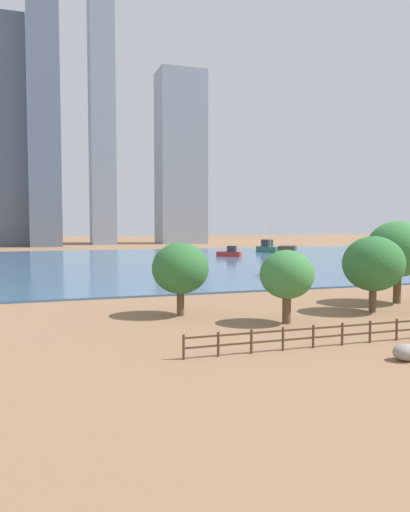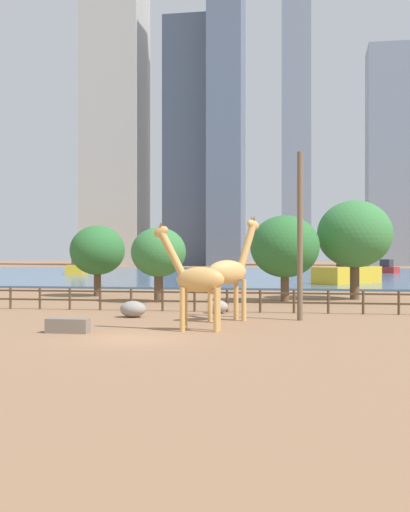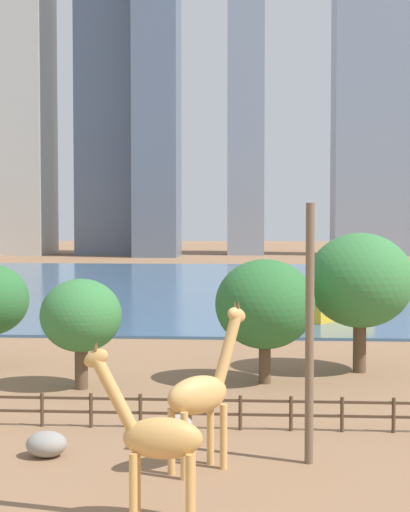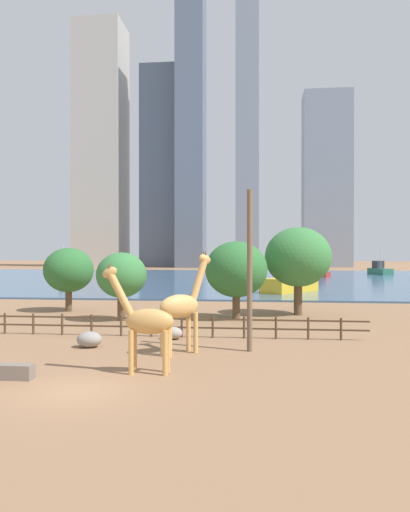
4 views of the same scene
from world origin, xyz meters
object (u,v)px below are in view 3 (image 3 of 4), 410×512
utility_pole (310,334)px  boulder_near_fence (177,425)px  giraffe_tall (156,438)px  boat_ferry (333,300)px  boat_tug (364,274)px  giraffe_companion (202,393)px  tree_left_large (81,316)px  tree_center_broad (360,281)px  boulder_by_pole (46,444)px  tree_right_tall (265,304)px

utility_pole → boulder_near_fence: bearing=146.1°
giraffe_tall → boat_ferry: bearing=-101.5°
boat_tug → boulder_near_fence: bearing=116.2°
giraffe_companion → boat_ferry: giraffe_companion is taller
boulder_near_fence → tree_left_large: 9.59m
giraffe_tall → boat_ferry: giraffe_tall is taller
boulder_near_fence → boat_ferry: (8.86, 34.02, 1.15)m
giraffe_tall → utility_pole: 7.03m
giraffe_tall → boat_tug: giraffe_tall is taller
giraffe_tall → tree_center_broad: tree_center_broad is taller
giraffe_tall → boat_tug: bearing=-101.3°
giraffe_companion → tree_center_broad: size_ratio=0.73×
tree_left_large → boat_ferry: bearing=62.1°
giraffe_tall → boulder_by_pole: 7.08m
tree_right_tall → tree_left_large: bearing=-168.0°
utility_pole → boulder_by_pole: (-8.61, 0.10, -3.76)m
giraffe_tall → boat_ferry: 43.17m
boulder_near_fence → boulder_by_pole: 5.01m
boulder_near_fence → boat_tug: size_ratio=0.22×
tree_left_large → giraffe_companion: bearing=-60.7°
tree_center_broad → boat_ferry: size_ratio=0.79×
giraffe_tall → tree_right_tall: (2.97, 17.54, 1.59)m
giraffe_tall → tree_left_large: tree_left_large is taller
boat_ferry → tree_left_large: bearing=6.4°
tree_right_tall → boat_ferry: size_ratio=0.66×
utility_pole → tree_center_broad: utility_pole is taller
tree_left_large → boat_tug: 69.56m
boulder_by_pole → tree_left_large: tree_left_large is taller
giraffe_companion → tree_left_large: bearing=75.1°
boulder_near_fence → tree_right_tall: bearing=70.5°
boulder_by_pole → tree_left_large: (-1.20, 10.42, 2.97)m
giraffe_companion → tree_center_broad: tree_center_broad is taller
utility_pole → boat_tug: (11.97, 76.53, -3.23)m
tree_center_broad → boulder_by_pole: bearing=-128.5°
giraffe_companion → boulder_near_fence: size_ratio=4.60×
boulder_by_pole → giraffe_tall: bearing=-50.8°
giraffe_companion → tree_left_large: (-6.43, 11.46, 0.97)m
utility_pole → tree_left_large: utility_pole is taller
giraffe_tall → boulder_near_fence: bearing=-88.0°
utility_pole → tree_left_large: 14.40m
tree_left_large → boat_tug: tree_left_large is taller
boulder_near_fence → boat_ferry: 35.17m
giraffe_tall → giraffe_companion: bearing=-102.0°
giraffe_companion → tree_right_tall: bearing=36.9°
giraffe_companion → giraffe_tall: bearing=-146.1°
tree_center_broad → tree_right_tall: size_ratio=1.20×
utility_pole → boat_tug: 77.53m
tree_center_broad → boat_tug: tree_center_broad is taller
giraffe_tall → utility_pole: bearing=-129.5°
giraffe_companion → tree_center_broad: bearing=22.7°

